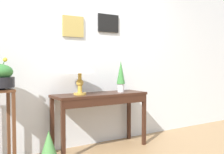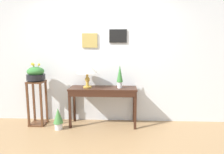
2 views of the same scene
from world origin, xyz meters
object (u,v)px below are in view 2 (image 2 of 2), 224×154
object	(u,v)px
pedestal_stand_left	(37,103)
potted_plant_floor	(58,118)
planter_bowl_wide	(36,74)
potted_plant_on_console	(120,76)
table_lamp	(87,69)
console_table	(103,93)

from	to	relation	value
pedestal_stand_left	potted_plant_floor	distance (m)	0.57
planter_bowl_wide	potted_plant_floor	world-z (taller)	planter_bowl_wide
potted_plant_on_console	planter_bowl_wide	bearing A→B (deg)	-179.74
table_lamp	potted_plant_on_console	distance (m)	0.64
console_table	table_lamp	size ratio (longest dim) A/B	2.66
planter_bowl_wide	console_table	bearing A→B (deg)	0.19
pedestal_stand_left	potted_plant_floor	size ratio (longest dim) A/B	2.12
table_lamp	planter_bowl_wide	bearing A→B (deg)	-178.33
console_table	pedestal_stand_left	size ratio (longest dim) A/B	1.47
console_table	potted_plant_floor	size ratio (longest dim) A/B	3.12
table_lamp	potted_plant_on_console	world-z (taller)	table_lamp
planter_bowl_wide	potted_plant_floor	size ratio (longest dim) A/B	0.86
console_table	planter_bowl_wide	world-z (taller)	planter_bowl_wide
potted_plant_floor	table_lamp	bearing A→B (deg)	26.71
table_lamp	potted_plant_floor	xyz separation A→B (m)	(-0.51, -0.26, -0.89)
console_table	table_lamp	distance (m)	0.56
potted_plant_on_console	planter_bowl_wide	distance (m)	1.62
console_table	pedestal_stand_left	xyz separation A→B (m)	(-1.29, -0.00, -0.21)
planter_bowl_wide	potted_plant_on_console	bearing A→B (deg)	0.26
console_table	table_lamp	xyz separation A→B (m)	(-0.30, 0.02, 0.47)
table_lamp	pedestal_stand_left	bearing A→B (deg)	-178.33
table_lamp	pedestal_stand_left	distance (m)	1.20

